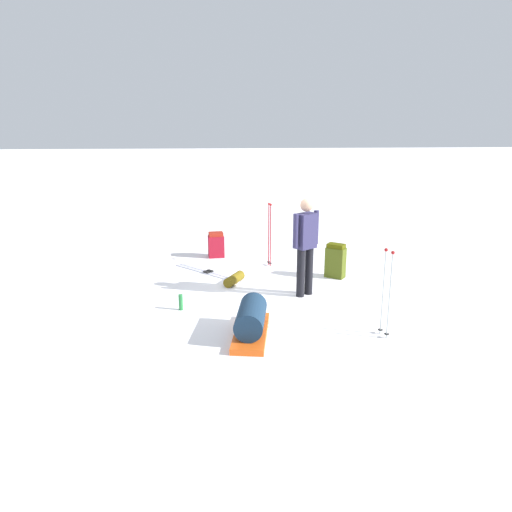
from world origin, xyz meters
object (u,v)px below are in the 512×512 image
object	(u,v)px
skier_standing	(306,242)
ski_pair_near	(208,273)
gear_sled	(251,321)
thermos_bottle	(181,302)
backpack_bright	(335,261)
ski_poles_planted_far	(270,231)
backpack_large_dark	(216,245)
sleeping_mat_rolled	(234,279)
ski_poles_planted_near	(387,289)

from	to	relation	value
skier_standing	ski_pair_near	bearing A→B (deg)	51.37
gear_sled	thermos_bottle	xyz separation A→B (m)	(1.05, 1.07, -0.09)
backpack_bright	ski_poles_planted_far	bearing A→B (deg)	53.86
thermos_bottle	ski_poles_planted_far	bearing A→B (deg)	-34.79
backpack_large_dark	backpack_bright	distance (m)	2.81
backpack_bright	skier_standing	bearing A→B (deg)	141.65
ski_pair_near	backpack_large_dark	size ratio (longest dim) A/B	2.47
skier_standing	sleeping_mat_rolled	size ratio (longest dim) A/B	3.09
backpack_bright	backpack_large_dark	bearing A→B (deg)	55.39
backpack_bright	gear_sled	distance (m)	3.11
backpack_bright	gear_sled	bearing A→B (deg)	145.19
ski_poles_planted_far	sleeping_mat_rolled	xyz separation A→B (m)	(-1.14, 0.76, -0.64)
backpack_large_dark	ski_poles_planted_far	xyz separation A→B (m)	(-0.72, -1.12, 0.46)
thermos_bottle	ski_poles_planted_near	bearing A→B (deg)	-111.80
backpack_large_dark	backpack_bright	size ratio (longest dim) A/B	0.83
ski_poles_planted_far	sleeping_mat_rolled	size ratio (longest dim) A/B	2.40
thermos_bottle	skier_standing	bearing A→B (deg)	-75.17
skier_standing	backpack_bright	distance (m)	1.36
sleeping_mat_rolled	backpack_large_dark	bearing A→B (deg)	10.73
skier_standing	ski_poles_planted_near	bearing A→B (deg)	-153.66
skier_standing	ski_pair_near	world-z (taller)	skier_standing
ski_poles_planted_near	ski_poles_planted_far	bearing A→B (deg)	20.14
ski_pair_near	ski_poles_planted_far	xyz separation A→B (m)	(0.46, -1.26, 0.72)
sleeping_mat_rolled	thermos_bottle	world-z (taller)	thermos_bottle
gear_sled	thermos_bottle	bearing A→B (deg)	45.74
backpack_large_dark	ski_poles_planted_near	world-z (taller)	ski_poles_planted_near
ski_pair_near	ski_poles_planted_near	bearing A→B (deg)	-140.37
backpack_bright	thermos_bottle	xyz separation A→B (m)	(-1.50, 2.85, -0.20)
sleeping_mat_rolled	gear_sled	bearing A→B (deg)	-175.35
ski_poles_planted_near	sleeping_mat_rolled	bearing A→B (deg)	40.49
ski_poles_planted_near	sleeping_mat_rolled	size ratio (longest dim) A/B	2.32
sleeping_mat_rolled	ski_pair_near	bearing A→B (deg)	36.36
skier_standing	backpack_bright	bearing A→B (deg)	-38.35
ski_pair_near	skier_standing	bearing A→B (deg)	-128.63
ski_pair_near	ski_poles_planted_far	size ratio (longest dim) A/B	1.04
ski_poles_planted_far	sleeping_mat_rolled	distance (m)	1.51
backpack_bright	thermos_bottle	size ratio (longest dim) A/B	2.56
backpack_bright	sleeping_mat_rolled	bearing A→B (deg)	97.65
backpack_large_dark	backpack_bright	world-z (taller)	backpack_bright
backpack_large_dark	ski_pair_near	bearing A→B (deg)	172.80
skier_standing	ski_pair_near	xyz separation A→B (m)	(1.37, 1.71, -0.94)
backpack_large_dark	thermos_bottle	world-z (taller)	backpack_large_dark
ski_poles_planted_near	ski_poles_planted_far	world-z (taller)	ski_poles_planted_far
backpack_large_dark	sleeping_mat_rolled	distance (m)	1.90
ski_pair_near	sleeping_mat_rolled	xyz separation A→B (m)	(-0.68, -0.50, 0.08)
ski_pair_near	ski_poles_planted_far	bearing A→B (deg)	-70.16
skier_standing	thermos_bottle	world-z (taller)	skier_standing
ski_poles_planted_near	gear_sled	size ratio (longest dim) A/B	0.94
sleeping_mat_rolled	backpack_bright	bearing A→B (deg)	-82.35
gear_sled	backpack_large_dark	bearing A→B (deg)	7.40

